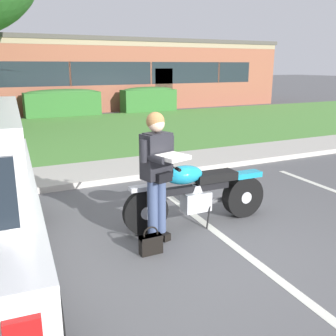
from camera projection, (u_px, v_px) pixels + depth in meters
ground_plane at (200, 248)px, 4.93m from camera, size 140.00×140.00×0.00m
curb_strip at (117, 179)px, 7.72m from camera, size 60.00×0.20×0.12m
concrete_walk at (104, 170)px, 8.46m from camera, size 60.00×1.50×0.08m
grass_lawn at (58, 134)px, 12.96m from camera, size 60.00×8.88×0.06m
stall_stripe_1 at (221, 235)px, 5.29m from camera, size 0.36×4.40×0.01m
motorcycle at (202, 192)px, 5.59m from camera, size 2.24×0.82×1.26m
rider_person at (158, 167)px, 4.89m from camera, size 0.54×0.64×1.70m
handbag at (151, 243)px, 4.76m from camera, size 0.28×0.13×0.36m
hedge_center_left at (63, 102)px, 17.29m from camera, size 3.31×0.90×1.24m
hedge_center_right at (149, 99)px, 19.09m from camera, size 2.68×0.90×1.24m
brick_building at (53, 74)px, 21.71m from camera, size 24.39×8.88×3.60m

